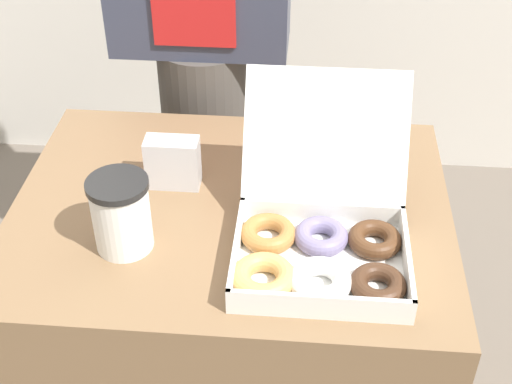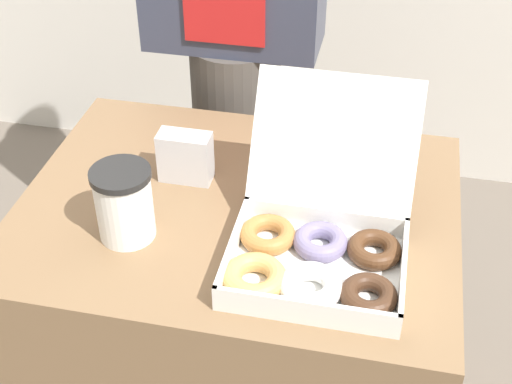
{
  "view_description": "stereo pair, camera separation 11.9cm",
  "coord_description": "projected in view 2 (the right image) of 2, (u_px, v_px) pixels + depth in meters",
  "views": [
    {
      "loc": [
        0.14,
        -1.04,
        1.57
      ],
      "look_at": [
        0.06,
        -0.1,
        0.84
      ],
      "focal_mm": 50.0,
      "sensor_mm": 36.0,
      "label": 1
    },
    {
      "loc": [
        0.25,
        -1.02,
        1.57
      ],
      "look_at": [
        0.06,
        -0.1,
        0.84
      ],
      "focal_mm": 50.0,
      "sensor_mm": 36.0,
      "label": 2
    }
  ],
  "objects": [
    {
      "name": "coffee_cup",
      "position": [
        124.0,
        203.0,
        1.23
      ],
      "size": [
        0.11,
        0.11,
        0.14
      ],
      "color": "white",
      "rests_on": "table"
    },
    {
      "name": "person_customer",
      "position": [
        235.0,
        13.0,
        1.65
      ],
      "size": [
        0.41,
        0.23,
        1.6
      ],
      "color": "#4C4742",
      "rests_on": "ground_plane"
    },
    {
      "name": "donut_box",
      "position": [
        315.0,
        247.0,
        1.19
      ],
      "size": [
        0.32,
        0.37,
        0.25
      ],
      "color": "white",
      "rests_on": "table"
    },
    {
      "name": "table",
      "position": [
        240.0,
        334.0,
        1.57
      ],
      "size": [
        0.83,
        0.64,
        0.73
      ],
      "color": "brown",
      "rests_on": "ground_plane"
    },
    {
      "name": "napkin_holder",
      "position": [
        185.0,
        157.0,
        1.38
      ],
      "size": [
        0.1,
        0.05,
        0.1
      ],
      "color": "silver",
      "rests_on": "table"
    }
  ]
}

